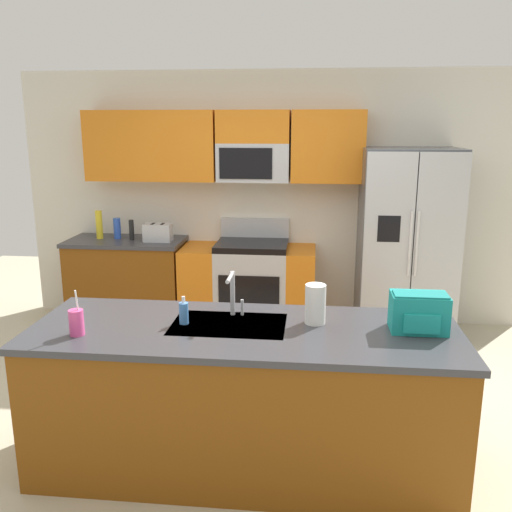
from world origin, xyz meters
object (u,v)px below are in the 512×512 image
at_px(toaster, 158,233).
at_px(pepper_mill, 132,230).
at_px(bottle_yellow, 99,225).
at_px(sink_faucet, 233,290).
at_px(refrigerator, 406,245).
at_px(paper_towel_roll, 315,304).
at_px(range_oven, 249,285).
at_px(bottle_blue, 117,228).
at_px(backpack, 419,312).
at_px(soap_dispenser, 184,313).
at_px(drink_cup_pink, 76,322).

bearing_deg(toaster, pepper_mill, 170.33).
height_order(bottle_yellow, sink_faucet, bottle_yellow).
height_order(refrigerator, sink_faucet, refrigerator).
relative_size(toaster, paper_towel_roll, 1.17).
distance_m(range_oven, paper_towel_roll, 2.42).
bearing_deg(paper_towel_roll, refrigerator, 68.00).
distance_m(bottle_blue, sink_faucet, 2.71).
distance_m(range_oven, bottle_yellow, 1.68).
bearing_deg(paper_towel_roll, backpack, -6.31).
relative_size(toaster, soap_dispenser, 1.65).
xyz_separation_m(drink_cup_pink, paper_towel_roll, (1.34, 0.33, 0.04)).
xyz_separation_m(sink_faucet, backpack, (1.10, -0.13, -0.05)).
relative_size(bottle_blue, backpack, 0.67).
relative_size(range_oven, paper_towel_roll, 5.67).
bearing_deg(pepper_mill, bottle_blue, 166.14).
relative_size(drink_cup_pink, backpack, 0.84).
bearing_deg(pepper_mill, soap_dispenser, -64.73).
distance_m(pepper_mill, sink_faucet, 2.58).
bearing_deg(sink_faucet, bottle_blue, 124.83).
relative_size(refrigerator, toaster, 6.61).
bearing_deg(backpack, range_oven, 118.59).
relative_size(bottle_blue, soap_dispenser, 1.26).
relative_size(pepper_mill, drink_cup_pink, 0.77).
height_order(toaster, paper_towel_roll, paper_towel_roll).
xyz_separation_m(pepper_mill, soap_dispenser, (1.11, -2.34, -0.03)).
distance_m(range_oven, refrigerator, 1.63).
xyz_separation_m(bottle_yellow, paper_towel_roll, (2.24, -2.27, -0.03)).
xyz_separation_m(bottle_yellow, backpack, (2.83, -2.34, -0.03)).
xyz_separation_m(pepper_mill, drink_cup_pink, (0.55, -2.58, -0.03)).
height_order(range_oven, drink_cup_pink, drink_cup_pink).
height_order(refrigerator, bottle_yellow, refrigerator).
xyz_separation_m(refrigerator, toaster, (-2.47, 0.02, 0.07)).
bearing_deg(bottle_blue, sink_faucet, -55.17).
bearing_deg(range_oven, soap_dispenser, -92.67).
bearing_deg(soap_dispenser, toaster, 109.52).
distance_m(refrigerator, paper_towel_roll, 2.35).
xyz_separation_m(bottle_yellow, sink_faucet, (1.73, -2.20, 0.02)).
distance_m(toaster, drink_cup_pink, 2.55).
relative_size(sink_faucet, soap_dispenser, 1.66).
relative_size(bottle_yellow, soap_dispenser, 1.73).
relative_size(sink_faucet, drink_cup_pink, 1.05).
bearing_deg(bottle_blue, soap_dispenser, -61.88).
distance_m(bottle_yellow, drink_cup_pink, 2.75).
distance_m(pepper_mill, paper_towel_roll, 2.94).
relative_size(toaster, backpack, 0.88).
distance_m(drink_cup_pink, paper_towel_roll, 1.38).
xyz_separation_m(pepper_mill, bottle_blue, (-0.17, 0.04, 0.00)).
xyz_separation_m(bottle_blue, paper_towel_roll, (2.06, -2.29, 0.01)).
distance_m(range_oven, backpack, 2.70).
bearing_deg(bottle_yellow, sink_faucet, -51.83).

